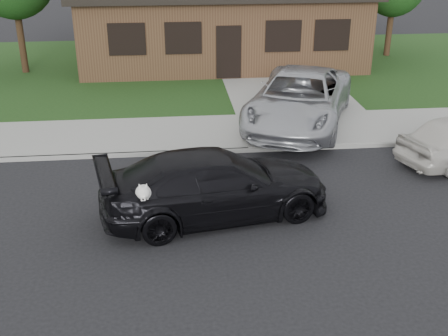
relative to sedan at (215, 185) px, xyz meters
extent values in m
plane|color=black|center=(-2.48, 0.10, -0.75)|extent=(120.00, 120.00, 0.00)
cube|color=gray|center=(-2.48, 5.10, -0.69)|extent=(60.00, 3.00, 0.12)
cube|color=gray|center=(-2.48, 3.60, -0.69)|extent=(60.00, 0.12, 0.12)
cube|color=#193814|center=(-2.48, 13.10, -0.68)|extent=(60.00, 13.00, 0.13)
cube|color=gray|center=(3.52, 10.10, -0.68)|extent=(4.50, 13.00, 0.14)
imported|color=black|center=(0.01, 0.00, 0.00)|extent=(5.47, 3.07, 1.50)
ellipsoid|color=white|center=(-1.53, -0.96, 0.36)|extent=(0.34, 0.40, 0.30)
sphere|color=white|center=(-1.53, -1.19, 0.46)|extent=(0.26, 0.26, 0.26)
cube|color=white|center=(-1.53, -1.31, 0.42)|extent=(0.09, 0.12, 0.08)
sphere|color=black|center=(-1.53, -1.37, 0.42)|extent=(0.04, 0.04, 0.04)
cone|color=white|center=(-1.60, -1.14, 0.60)|extent=(0.11, 0.11, 0.14)
cone|color=white|center=(-1.47, -1.14, 0.60)|extent=(0.11, 0.11, 0.14)
imported|color=#B5B7BD|center=(3.13, 5.44, 0.22)|extent=(4.86, 6.59, 1.66)
cube|color=#0D1398|center=(2.44, 4.11, -0.14)|extent=(0.75, 0.75, 0.98)
cube|color=#07165C|center=(2.44, 4.11, 0.41)|extent=(0.82, 0.82, 0.11)
cylinder|color=black|center=(2.22, 3.81, -0.55)|extent=(0.10, 0.16, 0.15)
cylinder|color=black|center=(2.66, 3.81, -0.55)|extent=(0.10, 0.16, 0.15)
cube|color=#422B1C|center=(1.52, 15.10, 0.88)|extent=(12.00, 8.00, 3.00)
cube|color=black|center=(1.52, 11.07, 0.48)|extent=(1.00, 0.06, 2.10)
cube|color=black|center=(-2.48, 11.08, 1.08)|extent=(1.30, 0.05, 1.10)
cube|color=black|center=(-0.28, 11.08, 1.08)|extent=(1.30, 0.05, 1.10)
cube|color=black|center=(3.72, 11.08, 1.08)|extent=(1.30, 0.05, 1.10)
cube|color=black|center=(5.72, 11.08, 1.08)|extent=(1.30, 0.05, 1.10)
cylinder|color=#332114|center=(-6.98, 13.10, 0.62)|extent=(0.28, 0.28, 2.48)
cylinder|color=#332114|center=(9.52, 14.60, 0.39)|extent=(0.28, 0.28, 2.03)
camera|label=1|loc=(-0.95, -11.20, 5.45)|focal=45.00mm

